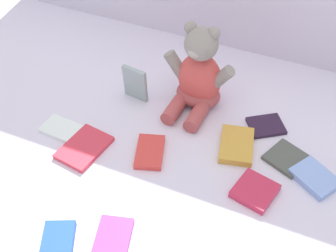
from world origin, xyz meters
name	(u,v)px	position (x,y,z in m)	size (l,w,h in m)	color
ground_plane	(182,128)	(0.00, 0.00, 0.00)	(3.20, 3.20, 0.00)	silver
teddy_bear	(197,77)	(0.00, 0.12, 0.10)	(0.21, 0.19, 0.26)	#D84C47
book_case_0	(84,148)	(-0.21, -0.18, 0.01)	(0.10, 0.14, 0.01)	#D83345
book_case_1	(266,126)	(0.21, 0.10, 0.01)	(0.08, 0.10, 0.01)	#2B1931
book_case_2	(135,84)	(-0.18, 0.07, 0.05)	(0.08, 0.01, 0.11)	#95A5A4
book_case_3	(237,145)	(0.16, -0.01, 0.01)	(0.09, 0.13, 0.02)	gold
book_case_4	(66,131)	(-0.29, -0.14, 0.01)	(0.07, 0.14, 0.01)	white
book_case_5	(57,249)	(-0.11, -0.46, 0.01)	(0.07, 0.13, 0.02)	#2451AB
book_case_7	(315,178)	(0.37, -0.04, 0.01)	(0.08, 0.11, 0.02)	#87A6E7
book_case_8	(287,158)	(0.30, 0.00, 0.01)	(0.09, 0.10, 0.01)	#4A4E45
book_case_9	(112,244)	(-0.01, -0.41, 0.01)	(0.08, 0.14, 0.02)	#983C96
book_case_10	(150,152)	(-0.04, -0.12, 0.01)	(0.07, 0.11, 0.02)	red
book_case_12	(255,191)	(0.25, -0.14, 0.01)	(0.09, 0.10, 0.02)	#C72947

